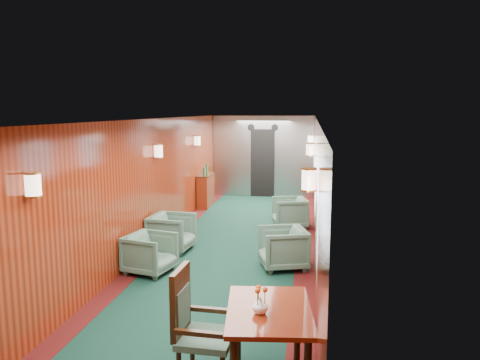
{
  "coord_description": "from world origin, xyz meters",
  "views": [
    {
      "loc": [
        1.42,
        -7.86,
        2.56
      ],
      "look_at": [
        0.0,
        1.42,
        1.15
      ],
      "focal_mm": 35.0,
      "sensor_mm": 36.0,
      "label": 1
    }
  ],
  "objects_px": {
    "armchair_left_far": "(172,233)",
    "dining_table": "(269,322)",
    "credenza": "(206,190)",
    "armchair_right_far": "(289,212)",
    "armchair_right_near": "(283,248)",
    "armchair_left_near": "(150,253)",
    "side_chair": "(195,324)"
  },
  "relations": [
    {
      "from": "armchair_left_far",
      "to": "dining_table",
      "type": "bearing_deg",
      "value": -146.14
    },
    {
      "from": "dining_table",
      "to": "credenza",
      "type": "height_order",
      "value": "credenza"
    },
    {
      "from": "armchair_left_far",
      "to": "armchair_right_far",
      "type": "xyz_separation_m",
      "value": [
        2.04,
        2.07,
        -0.01
      ]
    },
    {
      "from": "credenza",
      "to": "armchair_right_near",
      "type": "relative_size",
      "value": 1.56
    },
    {
      "from": "armchair_left_near",
      "to": "armchair_right_near",
      "type": "bearing_deg",
      "value": -61.81
    },
    {
      "from": "credenza",
      "to": "armchair_right_far",
      "type": "height_order",
      "value": "credenza"
    },
    {
      "from": "armchair_right_near",
      "to": "armchair_left_far",
      "type": "bearing_deg",
      "value": -123.98
    },
    {
      "from": "armchair_left_far",
      "to": "armchair_right_near",
      "type": "distance_m",
      "value": 2.16
    },
    {
      "from": "side_chair",
      "to": "armchair_left_near",
      "type": "relative_size",
      "value": 1.64
    },
    {
      "from": "credenza",
      "to": "armchair_left_near",
      "type": "bearing_deg",
      "value": -86.96
    },
    {
      "from": "side_chair",
      "to": "armchair_left_near",
      "type": "bearing_deg",
      "value": 119.41
    },
    {
      "from": "armchair_right_far",
      "to": "dining_table",
      "type": "bearing_deg",
      "value": -11.88
    },
    {
      "from": "credenza",
      "to": "armchair_left_far",
      "type": "height_order",
      "value": "credenza"
    },
    {
      "from": "dining_table",
      "to": "side_chair",
      "type": "height_order",
      "value": "side_chair"
    },
    {
      "from": "side_chair",
      "to": "armchair_right_near",
      "type": "bearing_deg",
      "value": 82.74
    },
    {
      "from": "dining_table",
      "to": "armchair_left_near",
      "type": "bearing_deg",
      "value": 119.97
    },
    {
      "from": "side_chair",
      "to": "armchair_left_far",
      "type": "height_order",
      "value": "side_chair"
    },
    {
      "from": "credenza",
      "to": "armchair_left_far",
      "type": "xyz_separation_m",
      "value": [
        0.27,
        -3.98,
        -0.11
      ]
    },
    {
      "from": "dining_table",
      "to": "armchair_right_far",
      "type": "bearing_deg",
      "value": 84.23
    },
    {
      "from": "side_chair",
      "to": "credenza",
      "type": "distance_m",
      "value": 8.25
    },
    {
      "from": "armchair_left_near",
      "to": "dining_table",
      "type": "bearing_deg",
      "value": -129.96
    },
    {
      "from": "armchair_left_near",
      "to": "armchair_left_far",
      "type": "xyz_separation_m",
      "value": [
        -0.0,
        1.19,
        0.02
      ]
    },
    {
      "from": "side_chair",
      "to": "armchair_right_near",
      "type": "relative_size",
      "value": 1.55
    },
    {
      "from": "side_chair",
      "to": "armchair_left_far",
      "type": "xyz_separation_m",
      "value": [
        -1.46,
        4.08,
        -0.28
      ]
    },
    {
      "from": "armchair_left_far",
      "to": "armchair_right_near",
      "type": "relative_size",
      "value": 1.02
    },
    {
      "from": "credenza",
      "to": "dining_table",
      "type": "bearing_deg",
      "value": -73.28
    },
    {
      "from": "side_chair",
      "to": "armchair_left_near",
      "type": "distance_m",
      "value": 3.26
    },
    {
      "from": "armchair_right_near",
      "to": "armchair_right_far",
      "type": "relative_size",
      "value": 1.01
    },
    {
      "from": "side_chair",
      "to": "armchair_right_near",
      "type": "distance_m",
      "value": 3.5
    },
    {
      "from": "side_chair",
      "to": "armchair_right_far",
      "type": "xyz_separation_m",
      "value": [
        0.58,
        6.15,
        -0.29
      ]
    },
    {
      "from": "armchair_left_far",
      "to": "armchair_right_far",
      "type": "relative_size",
      "value": 1.03
    },
    {
      "from": "credenza",
      "to": "armchair_left_near",
      "type": "distance_m",
      "value": 5.18
    }
  ]
}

